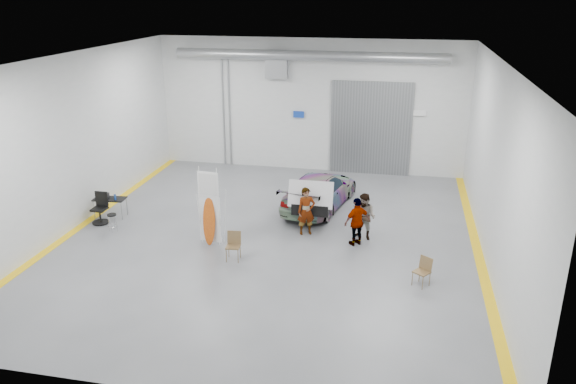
% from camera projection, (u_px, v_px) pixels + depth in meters
% --- Properties ---
extents(ground, '(16.00, 16.00, 0.00)m').
position_uv_depth(ground, '(269.00, 238.00, 19.11)').
color(ground, slate).
rests_on(ground, ground).
extents(room_shell, '(14.02, 16.18, 6.01)m').
position_uv_depth(room_shell, '(289.00, 107.00, 19.71)').
color(room_shell, silver).
rests_on(room_shell, ground).
extents(sedan_car, '(2.77, 4.94, 1.35)m').
position_uv_depth(sedan_car, '(319.00, 190.00, 21.66)').
color(sedan_car, silver).
rests_on(sedan_car, ground).
extents(person_a, '(0.72, 0.61, 1.68)m').
position_uv_depth(person_a, '(306.00, 211.00, 19.20)').
color(person_a, '#8B654B').
rests_on(person_a, ground).
extents(person_b, '(0.96, 0.87, 1.61)m').
position_uv_depth(person_b, '(365.00, 217.00, 18.83)').
color(person_b, teal).
rests_on(person_b, ground).
extents(person_c, '(0.99, 0.92, 1.65)m').
position_uv_depth(person_c, '(357.00, 222.00, 18.38)').
color(person_c, brown).
rests_on(person_c, ground).
extents(surfboard_display, '(0.76, 0.27, 2.68)m').
position_uv_depth(surfboard_display, '(210.00, 214.00, 18.32)').
color(surfboard_display, white).
rests_on(surfboard_display, ground).
extents(folding_chair_near, '(0.47, 0.48, 0.90)m').
position_uv_depth(folding_chair_near, '(233.00, 252.00, 17.52)').
color(folding_chair_near, brown).
rests_on(folding_chair_near, ground).
extents(folding_chair_far, '(0.56, 0.61, 0.85)m').
position_uv_depth(folding_chair_far, '(421.00, 277.00, 16.00)').
color(folding_chair_far, brown).
rests_on(folding_chair_far, ground).
extents(shop_stool, '(0.33, 0.33, 0.65)m').
position_uv_depth(shop_stool, '(113.00, 223.00, 19.57)').
color(shop_stool, black).
rests_on(shop_stool, ground).
extents(work_table, '(1.20, 0.68, 0.95)m').
position_uv_depth(work_table, '(108.00, 198.00, 20.70)').
color(work_table, gray).
rests_on(work_table, ground).
extents(office_chair, '(0.60, 0.60, 1.12)m').
position_uv_depth(office_chair, '(101.00, 210.00, 20.24)').
color(office_chair, black).
rests_on(office_chair, ground).
extents(trunk_lid, '(1.57, 0.96, 0.04)m').
position_uv_depth(trunk_lid, '(311.00, 191.00, 19.51)').
color(trunk_lid, silver).
rests_on(trunk_lid, sedan_car).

